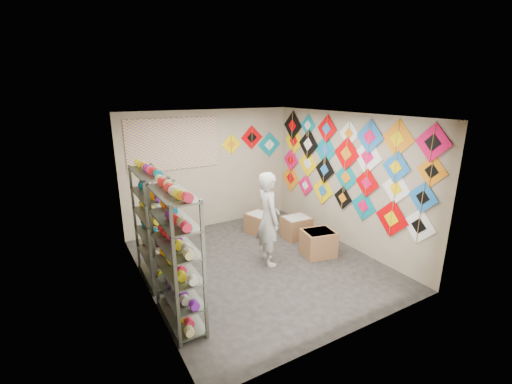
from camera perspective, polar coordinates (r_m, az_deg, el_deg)
ground at (r=6.52m, az=0.57°, el=-11.82°), size 4.50×4.50×0.00m
room_walls at (r=5.91m, az=0.61°, el=2.35°), size 4.50×4.50×4.50m
shelf_rack_front at (r=4.75m, az=-13.05°, el=-10.77°), size 0.40×1.10×1.90m
shelf_rack_back at (r=5.91m, az=-16.84°, el=-5.50°), size 0.40×1.10×1.90m
string_spools at (r=5.28m, az=-15.24°, el=-6.91°), size 0.12×2.36×0.12m
kite_wall_display at (r=7.14m, az=14.19°, el=4.50°), size 0.06×4.30×2.08m
back_wall_kites at (r=8.34m, az=-0.28°, el=8.31°), size 1.62×0.02×0.82m
poster at (r=7.55m, az=-13.48°, el=7.76°), size 2.00×0.01×1.10m
shopkeeper at (r=6.21m, az=2.08°, el=-4.48°), size 0.80×0.66×1.74m
carton_a at (r=6.83m, az=10.34°, el=-8.37°), size 0.69×0.61×0.50m
carton_b at (r=7.54m, az=6.72°, el=-5.86°), size 0.60×0.50×0.47m
carton_c at (r=7.74m, az=0.50°, el=-5.20°), size 0.60×0.63×0.45m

